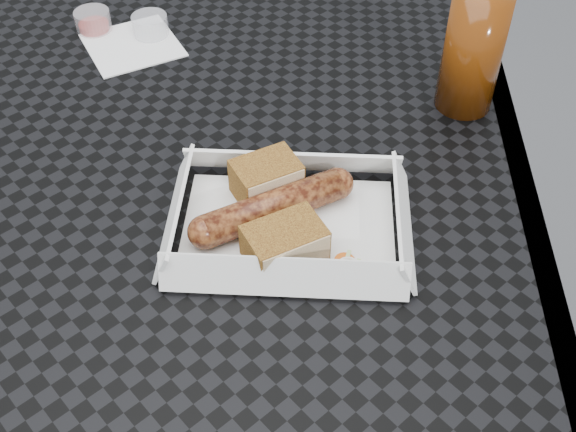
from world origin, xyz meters
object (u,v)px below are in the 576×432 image
object	(u,v)px
food_tray	(289,228)
bratwurst	(273,207)
patio_table	(192,194)
drink_glass	(473,52)

from	to	relation	value
food_tray	bratwurst	bearing A→B (deg)	148.33
patio_table	bratwurst	xyz separation A→B (m)	(0.11, -0.11, 0.10)
food_tray	bratwurst	size ratio (longest dim) A/B	1.31
patio_table	drink_glass	xyz separation A→B (m)	(0.33, 0.10, 0.15)
food_tray	drink_glass	size ratio (longest dim) A/B	1.44
patio_table	bratwurst	world-z (taller)	bratwurst
patio_table	drink_glass	size ratio (longest dim) A/B	5.24
patio_table	food_tray	size ratio (longest dim) A/B	3.64
patio_table	food_tray	distance (m)	0.20
food_tray	patio_table	bearing A→B (deg)	135.58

